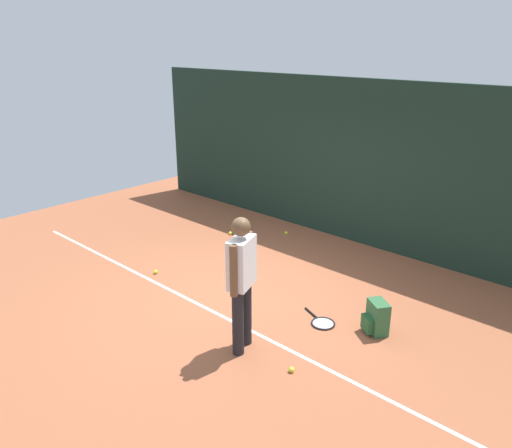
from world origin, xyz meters
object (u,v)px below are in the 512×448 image
object	(u,v)px
tennis_player	(242,277)
tennis_ball_near_player	(292,370)
tennis_ball_mid_court	(156,272)
tennis_ball_far_left	(286,233)
tennis_racket	(322,322)
tennis_ball_by_fence	(230,233)
backpack	(376,318)

from	to	relation	value
tennis_player	tennis_ball_near_player	world-z (taller)	tennis_player
tennis_ball_mid_court	tennis_ball_far_left	xyz separation A→B (m)	(0.46, 2.77, 0.00)
tennis_racket	tennis_ball_by_fence	world-z (taller)	tennis_ball_by_fence
tennis_racket	tennis_ball_near_player	world-z (taller)	tennis_ball_near_player
tennis_racket	tennis_ball_mid_court	xyz separation A→B (m)	(-2.86, -0.58, 0.02)
backpack	tennis_ball_far_left	distance (m)	3.59
tennis_ball_far_left	tennis_ball_mid_court	bearing A→B (deg)	-99.44
tennis_player	tennis_ball_far_left	world-z (taller)	tennis_player
tennis_ball_near_player	tennis_ball_mid_court	bearing A→B (deg)	170.90
tennis_ball_near_player	tennis_player	bearing A→B (deg)	-177.75
backpack	tennis_ball_near_player	world-z (taller)	backpack
backpack	tennis_ball_mid_court	size ratio (longest dim) A/B	6.67
tennis_player	tennis_racket	xyz separation A→B (m)	(0.39, 1.12, -0.95)
tennis_player	tennis_ball_near_player	bearing A→B (deg)	71.82
tennis_ball_near_player	tennis_ball_mid_court	xyz separation A→B (m)	(-3.22, 0.52, 0.00)
tennis_ball_near_player	tennis_ball_by_fence	xyz separation A→B (m)	(-3.55, 2.54, 0.00)
tennis_ball_near_player	tennis_ball_far_left	distance (m)	4.29
tennis_ball_far_left	tennis_racket	bearing A→B (deg)	-42.37
tennis_ball_near_player	tennis_ball_by_fence	distance (m)	4.37
tennis_ball_near_player	tennis_ball_far_left	size ratio (longest dim) A/B	1.00
tennis_racket	tennis_ball_mid_court	size ratio (longest dim) A/B	9.61
tennis_ball_mid_court	tennis_racket	bearing A→B (deg)	11.43
backpack	tennis_ball_by_fence	xyz separation A→B (m)	(-3.83, 1.16, -0.18)
tennis_player	backpack	bearing A→B (deg)	123.50
tennis_racket	tennis_ball_near_player	size ratio (longest dim) A/B	9.61
tennis_player	tennis_ball_mid_court	world-z (taller)	tennis_player
tennis_player	tennis_ball_near_player	distance (m)	1.20
tennis_player	backpack	world-z (taller)	tennis_player
tennis_player	tennis_ball_far_left	bearing A→B (deg)	-169.20
tennis_ball_far_left	tennis_player	bearing A→B (deg)	-58.77
tennis_player	tennis_ball_by_fence	world-z (taller)	tennis_player
tennis_racket	tennis_ball_far_left	world-z (taller)	tennis_ball_far_left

